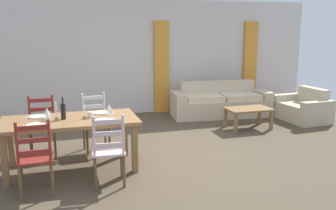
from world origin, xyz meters
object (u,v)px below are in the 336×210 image
dining_chair_near_left (35,158)px  wine_bottle (63,111)px  dining_table (70,125)px  couch (220,103)px  wine_glass_near_right (111,111)px  wine_glass_far_left (47,111)px  armchair_upholstered (304,109)px  dining_chair_far_left (42,126)px  dining_chair_near_right (109,150)px  wine_glass_near_left (48,115)px  dining_chair_far_right (95,123)px  coffee_table (248,111)px  wine_glass_far_right (109,107)px  coffee_cup_primary (90,115)px  coffee_cup_secondary (48,117)px

dining_chair_near_left → wine_bottle: (0.37, 0.78, 0.39)m
dining_table → wine_bottle: wine_bottle is taller
dining_table → wine_bottle: 0.22m
couch → wine_glass_near_right: bearing=-138.0°
wine_glass_far_left → armchair_upholstered: bearing=14.5°
dining_chair_far_left → wine_glass_near_right: dining_chair_far_left is taller
dining_chair_near_right → wine_glass_near_left: (-0.73, 0.61, 0.38)m
dining_chair_far_left → dining_chair_near_right: bearing=-60.8°
dining_chair_far_right → coffee_table: size_ratio=1.07×
dining_chair_far_right → wine_glass_near_left: size_ratio=5.96×
dining_chair_near_left → wine_glass_near_right: dining_chair_near_left is taller
wine_bottle → wine_glass_far_right: wine_bottle is taller
coffee_cup_primary → coffee_cup_secondary: bearing=175.8°
dining_chair_far_left → wine_glass_far_right: (0.99, -0.64, 0.38)m
wine_glass_far_right → couch: (2.93, 2.36, -0.57)m
dining_chair_far_left → dining_table: bearing=-62.3°
wine_glass_far_left → armchair_upholstered: wine_glass_far_left is taller
dining_chair_far_left → coffee_table: bearing=7.2°
wine_glass_near_left → dining_chair_near_right: bearing=-40.1°
dining_chair_far_left → dining_chair_near_left: bearing=-91.7°
dining_chair_near_right → coffee_table: dining_chair_near_right is taller
wine_bottle → wine_glass_near_left: bearing=-145.3°
dining_chair_near_left → dining_chair_far_left: size_ratio=1.00×
dining_chair_far_left → coffee_cup_primary: size_ratio=10.67×
dining_chair_near_left → wine_glass_far_left: (0.15, 0.90, 0.38)m
couch → coffee_table: bearing=-86.7°
dining_chair_far_left → coffee_cup_secondary: size_ratio=10.67×
dining_chair_far_left → couch: (3.93, 1.72, -0.19)m
couch → armchair_upholstered: 1.88m
dining_chair_near_left → wine_glass_far_left: 0.99m
dining_chair_near_right → coffee_cup_secondary: dining_chair_near_right is taller
coffee_cup_secondary → armchair_upholstered: bearing=15.7°
dining_chair_near_right → coffee_cup_primary: size_ratio=10.67×
wine_glass_near_left → wine_glass_near_right: same height
wine_bottle → wine_glass_near_left: wine_bottle is taller
dining_table → coffee_cup_secondary: (-0.29, 0.03, 0.13)m
wine_glass_far_right → dining_table: bearing=-166.3°
dining_chair_far_left → dining_chair_far_right: same height
wine_glass_near_right → coffee_cup_primary: bearing=155.7°
wine_bottle → couch: wine_bottle is taller
coffee_cup_secondary → wine_glass_near_left: bearing=-90.9°
wine_glass_far_right → coffee_cup_primary: wine_glass_far_right is taller
dining_chair_far_right → wine_bottle: bearing=-124.6°
dining_chair_near_left → couch: dining_chair_near_left is taller
dining_chair_near_right → dining_chair_far_left: (-0.85, 1.52, 0.00)m
dining_chair_near_right → wine_glass_near_right: bearing=77.0°
couch → armchair_upholstered: couch is taller
wine_bottle → coffee_cup_secondary: bearing=177.9°
wine_glass_far_right → coffee_cup_secondary: bearing=-172.5°
dining_chair_far_left → wine_bottle: size_ratio=3.04×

